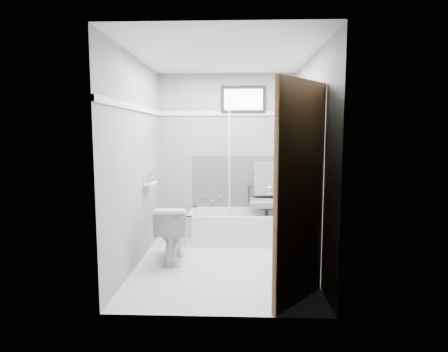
{
  "coord_description": "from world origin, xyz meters",
  "views": [
    {
      "loc": [
        0.17,
        -4.29,
        1.55
      ],
      "look_at": [
        0.0,
        0.35,
        1.0
      ],
      "focal_mm": 30.0,
      "sensor_mm": 36.0,
      "label": 1
    }
  ],
  "objects_px": {
    "office_chair": "(267,197)",
    "soap_bottle_b": "(151,178)",
    "soap_bottle_a": "(148,179)",
    "toilet": "(172,233)",
    "door": "(338,200)",
    "bathtub": "(242,226)"
  },
  "relations": [
    {
      "from": "office_chair",
      "to": "toilet",
      "type": "distance_m",
      "value": 1.53
    },
    {
      "from": "toilet",
      "to": "soap_bottle_a",
      "type": "xyz_separation_m",
      "value": [
        -0.32,
        0.2,
        0.63
      ]
    },
    {
      "from": "bathtub",
      "to": "door",
      "type": "height_order",
      "value": "door"
    },
    {
      "from": "office_chair",
      "to": "soap_bottle_b",
      "type": "bearing_deg",
      "value": -161.6
    },
    {
      "from": "toilet",
      "to": "bathtub",
      "type": "bearing_deg",
      "value": -139.81
    },
    {
      "from": "soap_bottle_b",
      "to": "office_chair",
      "type": "bearing_deg",
      "value": 20.1
    },
    {
      "from": "door",
      "to": "soap_bottle_a",
      "type": "distance_m",
      "value": 2.48
    },
    {
      "from": "toilet",
      "to": "soap_bottle_a",
      "type": "height_order",
      "value": "soap_bottle_a"
    },
    {
      "from": "toilet",
      "to": "office_chair",
      "type": "bearing_deg",
      "value": -148.07
    },
    {
      "from": "bathtub",
      "to": "soap_bottle_a",
      "type": "xyz_separation_m",
      "value": [
        -1.17,
        -0.65,
        0.76
      ]
    },
    {
      "from": "toilet",
      "to": "door",
      "type": "distance_m",
      "value": 2.2
    },
    {
      "from": "door",
      "to": "soap_bottle_a",
      "type": "height_order",
      "value": "door"
    },
    {
      "from": "office_chair",
      "to": "door",
      "type": "xyz_separation_m",
      "value": [
        0.39,
        -2.26,
        0.38
      ]
    },
    {
      "from": "office_chair",
      "to": "soap_bottle_b",
      "type": "distance_m",
      "value": 1.66
    },
    {
      "from": "bathtub",
      "to": "soap_bottle_b",
      "type": "xyz_separation_m",
      "value": [
        -1.17,
        -0.51,
        0.75
      ]
    },
    {
      "from": "bathtub",
      "to": "soap_bottle_a",
      "type": "relative_size",
      "value": 13.55
    },
    {
      "from": "toilet",
      "to": "soap_bottle_a",
      "type": "distance_m",
      "value": 0.73
    },
    {
      "from": "soap_bottle_b",
      "to": "toilet",
      "type": "bearing_deg",
      "value": -46.88
    },
    {
      "from": "toilet",
      "to": "soap_bottle_a",
      "type": "bearing_deg",
      "value": -37.04
    },
    {
      "from": "soap_bottle_a",
      "to": "soap_bottle_b",
      "type": "xyz_separation_m",
      "value": [
        0.0,
        0.14,
        -0.01
      ]
    },
    {
      "from": "office_chair",
      "to": "toilet",
      "type": "relative_size",
      "value": 1.46
    },
    {
      "from": "soap_bottle_a",
      "to": "soap_bottle_b",
      "type": "bearing_deg",
      "value": 90.0
    }
  ]
}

